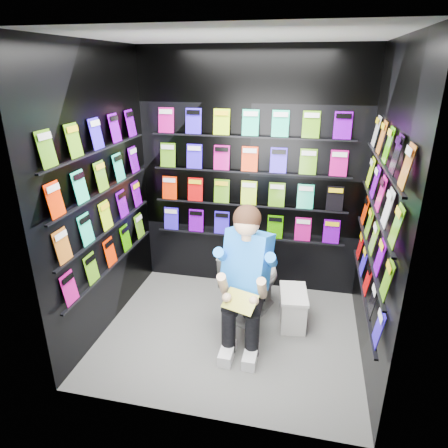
# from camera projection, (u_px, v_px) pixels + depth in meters

# --- Properties ---
(floor) EXTENTS (2.40, 2.40, 0.00)m
(floor) POSITION_uv_depth(u_px,v_px,m) (230.00, 334.00, 3.83)
(floor) COLOR slate
(floor) RESTS_ON ground
(ceiling) EXTENTS (2.40, 2.40, 0.00)m
(ceiling) POSITION_uv_depth(u_px,v_px,m) (232.00, 35.00, 2.87)
(ceiling) COLOR white
(ceiling) RESTS_ON floor
(wall_back) EXTENTS (2.40, 0.04, 2.60)m
(wall_back) POSITION_uv_depth(u_px,v_px,m) (250.00, 176.00, 4.26)
(wall_back) COLOR black
(wall_back) RESTS_ON floor
(wall_front) EXTENTS (2.40, 0.04, 2.60)m
(wall_front) POSITION_uv_depth(u_px,v_px,m) (198.00, 258.00, 2.44)
(wall_front) COLOR black
(wall_front) RESTS_ON floor
(wall_left) EXTENTS (0.04, 2.00, 2.60)m
(wall_left) POSITION_uv_depth(u_px,v_px,m) (100.00, 197.00, 3.59)
(wall_left) COLOR black
(wall_left) RESTS_ON floor
(wall_right) EXTENTS (0.04, 2.00, 2.60)m
(wall_right) POSITION_uv_depth(u_px,v_px,m) (381.00, 217.00, 3.11)
(wall_right) COLOR black
(wall_right) RESTS_ON floor
(comics_back) EXTENTS (2.10, 0.06, 1.37)m
(comics_back) POSITION_uv_depth(u_px,v_px,m) (249.00, 176.00, 4.23)
(comics_back) COLOR #BC631C
(comics_back) RESTS_ON wall_back
(comics_left) EXTENTS (0.06, 1.70, 1.37)m
(comics_left) POSITION_uv_depth(u_px,v_px,m) (103.00, 196.00, 3.58)
(comics_left) COLOR #BC631C
(comics_left) RESTS_ON wall_left
(comics_right) EXTENTS (0.06, 1.70, 1.37)m
(comics_right) POSITION_uv_depth(u_px,v_px,m) (377.00, 216.00, 3.11)
(comics_right) COLOR #BC631C
(comics_right) RESTS_ON wall_right
(toilet) EXTENTS (0.64, 0.84, 0.73)m
(toilet) POSITION_uv_depth(u_px,v_px,m) (253.00, 281.00, 4.04)
(toilet) COLOR white
(toilet) RESTS_ON floor
(longbox) EXTENTS (0.28, 0.45, 0.32)m
(longbox) POSITION_uv_depth(u_px,v_px,m) (293.00, 309.00, 3.94)
(longbox) COLOR silver
(longbox) RESTS_ON floor
(longbox_lid) EXTENTS (0.31, 0.48, 0.03)m
(longbox_lid) POSITION_uv_depth(u_px,v_px,m) (294.00, 294.00, 3.87)
(longbox_lid) COLOR silver
(longbox_lid) RESTS_ON longbox
(reader) EXTENTS (0.76, 0.92, 1.45)m
(reader) POSITION_uv_depth(u_px,v_px,m) (247.00, 261.00, 3.55)
(reader) COLOR blue
(reader) RESTS_ON toilet
(held_comic) EXTENTS (0.32, 0.25, 0.12)m
(held_comic) POSITION_uv_depth(u_px,v_px,m) (240.00, 301.00, 3.30)
(held_comic) COLOR #42942F
(held_comic) RESTS_ON reader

